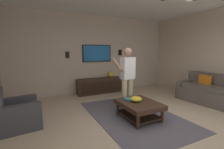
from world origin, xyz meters
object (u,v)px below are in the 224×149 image
armchair (16,114)px  couch (213,93)px  vase_round (110,74)px  book (129,99)px  person_standing (127,75)px  remote_black (127,99)px  tv (97,53)px  remote_white (127,99)px  media_console (100,86)px  wall_speaker_right (67,55)px  wall_speaker_left (120,52)px  bowl (136,99)px  coffee_table (139,106)px

armchair → couch: bearing=-16.1°
armchair → vase_round: size_ratio=4.08×
armchair → book: size_ratio=4.08×
person_standing → armchair: bearing=83.4°
remote_black → vase_round: bearing=89.8°
tv → remote_white: tv is taller
media_console → remote_white: media_console is taller
couch → wall_speaker_right: size_ratio=8.94×
vase_round → wall_speaker_left: size_ratio=1.00×
book → bowl: bearing=-157.2°
couch → tv: bearing=-53.7°
vase_round → wall_speaker_right: size_ratio=1.00×
media_console → wall_speaker_right: (0.25, 1.10, 1.15)m
remote_black → vase_round: vase_round is taller
armchair → remote_black: armchair is taller
coffee_table → bowl: bearing=31.1°
wall_speaker_left → vase_round: bearing=110.6°
tv → person_standing: size_ratio=0.68×
remote_white → armchair: bearing=-147.4°
tv → book: size_ratio=5.08×
person_standing → book: (-0.49, 0.25, -0.51)m
armchair → wall_speaker_right: size_ratio=4.08×
vase_round → book: bearing=164.4°
person_standing → remote_black: (-0.44, 0.26, -0.52)m
tv → remote_white: size_ratio=7.45×
remote_black → wall_speaker_left: (2.53, -1.22, 1.09)m
wall_speaker_left → media_console: bearing=104.1°
remote_white → bowl: bearing=-28.5°
media_console → tv: size_ratio=1.52×
armchair → vase_round: bearing=24.7°
remote_white → wall_speaker_left: 2.97m
person_standing → bowl: bearing=160.7°
bowl → remote_black: bowl is taller
media_console → vase_round: (0.05, -0.47, 0.39)m
person_standing → remote_white: (-0.40, 0.24, -0.52)m
armchair → tv: size_ratio=0.80×
armchair → bowl: bearing=-22.4°
media_console → book: (-2.33, 0.19, 0.14)m
remote_white → vase_round: size_ratio=0.68×
coffee_table → vase_round: (2.61, -0.54, 0.36)m
armchair → book: 2.44m
remote_white → wall_speaker_left: wall_speaker_left is taller
armchair → book: (-0.54, -2.38, 0.14)m
remote_white → remote_black: size_ratio=1.00×
bowl → remote_white: 0.27m
tv → person_standing: 2.15m
bowl → wall_speaker_left: wall_speaker_left is taller
vase_round → couch: bearing=-142.7°
tv → wall_speaker_right: size_ratio=5.08×
coffee_table → media_console: (2.56, -0.07, -0.02)m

